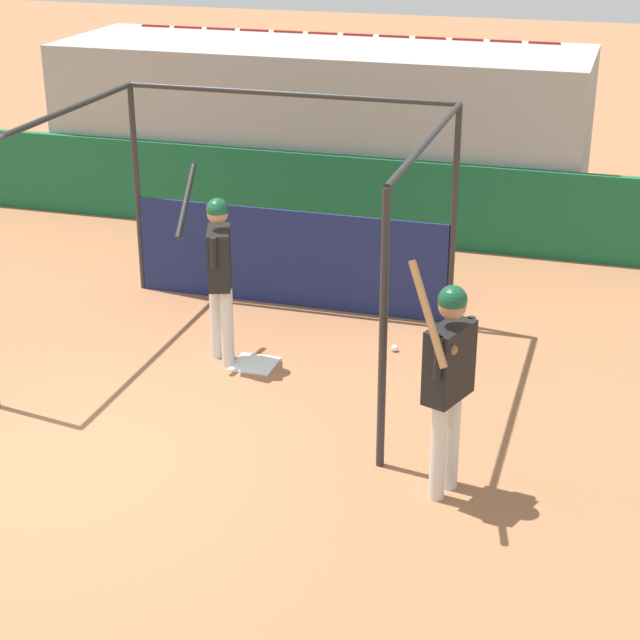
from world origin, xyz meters
The scene contains 8 objects.
ground_plane centered at (0.00, 0.00, 0.00)m, with size 60.00×60.00×0.00m, color #9E6642.
outfield_wall centered at (0.00, 6.42, 0.58)m, with size 24.00×0.12×1.16m.
bleacher_section centered at (0.00, 7.68, 1.22)m, with size 7.60×2.40×2.44m.
batting_cage centered at (0.74, 3.33, 1.08)m, with size 3.84×3.32×2.50m.
home_plate centered at (0.91, 2.22, 0.01)m, with size 0.44×0.44×0.02m.
player_batter centered at (0.55, 2.23, 1.07)m, with size 0.67×0.84×1.94m.
player_waiting centered at (3.23, 0.36, 1.11)m, with size 0.51×0.80×2.07m.
baseball centered at (2.22, 2.96, 0.04)m, with size 0.07×0.07×0.07m.
Camera 1 is at (4.43, -7.15, 4.77)m, focal length 60.00 mm.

